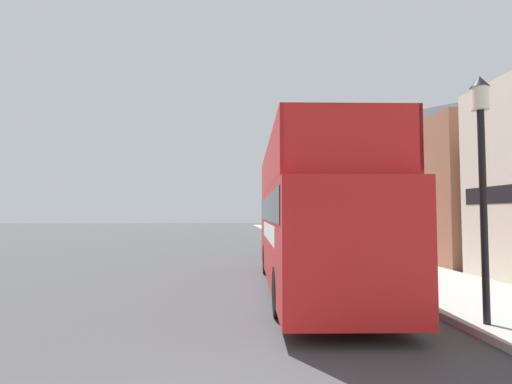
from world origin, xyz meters
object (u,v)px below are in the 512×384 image
object	(u,v)px
parked_car_ahead_of_bus	(295,246)
lamp_post_nearest	(482,152)
lamp_post_third	(305,194)
tour_bus	(310,226)
lamp_post_second	(343,192)

from	to	relation	value
parked_car_ahead_of_bus	lamp_post_nearest	size ratio (longest dim) A/B	0.86
parked_car_ahead_of_bus	lamp_post_third	xyz separation A→B (m)	(1.84, 6.92, 2.92)
tour_bus	parked_car_ahead_of_bus	world-z (taller)	tour_bus
parked_car_ahead_of_bus	lamp_post_nearest	bearing A→B (deg)	-79.60
tour_bus	lamp_post_second	xyz separation A→B (m)	(2.53, 5.24, 1.31)
tour_bus	parked_car_ahead_of_bus	xyz separation A→B (m)	(0.88, 7.94, -1.24)
tour_bus	lamp_post_nearest	bearing A→B (deg)	-57.84
lamp_post_nearest	lamp_post_third	distance (m)	19.24
lamp_post_nearest	lamp_post_second	distance (m)	9.62
parked_car_ahead_of_bus	lamp_post_third	distance (m)	7.73
lamp_post_second	lamp_post_third	size ratio (longest dim) A/B	0.88
parked_car_ahead_of_bus	lamp_post_third	bearing A→B (deg)	78.12
lamp_post_third	lamp_post_second	bearing A→B (deg)	-91.16
parked_car_ahead_of_bus	lamp_post_nearest	world-z (taller)	lamp_post_nearest
parked_car_ahead_of_bus	lamp_post_nearest	xyz separation A→B (m)	(1.59, -12.32, 2.78)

